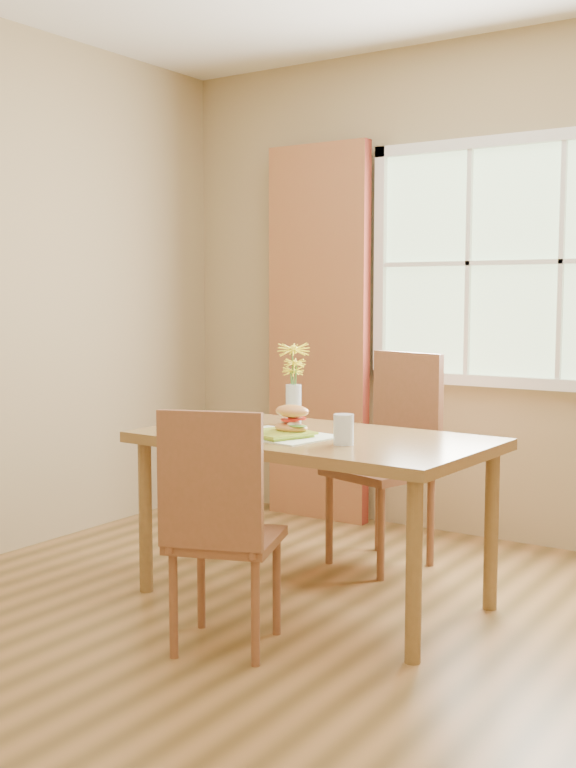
% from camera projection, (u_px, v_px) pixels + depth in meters
% --- Properties ---
extents(room, '(4.24, 3.84, 2.74)m').
position_uv_depth(room, '(331.00, 290.00, 3.16)').
color(room, olive).
rests_on(room, ground).
extents(window, '(1.62, 0.06, 1.32)m').
position_uv_depth(window, '(514.00, 262.00, 4.70)').
color(window, '#B4D9A4').
rests_on(window, room).
extents(curtain_left, '(0.65, 0.08, 2.20)m').
position_uv_depth(curtain_left, '(318.00, 334.00, 5.29)').
color(curtain_left, maroon).
rests_on(curtain_left, room).
extents(dining_table, '(1.53, 0.90, 0.73)m').
position_uv_depth(dining_table, '(314.00, 452.00, 3.87)').
color(dining_table, brown).
rests_on(dining_table, room).
extents(chair_near, '(0.49, 0.49, 0.93)m').
position_uv_depth(chair_near, '(220.00, 520.00, 3.29)').
color(chair_near, brown).
rests_on(chair_near, room).
extents(chair_far, '(0.54, 0.54, 1.05)m').
position_uv_depth(chair_far, '(393.00, 448.00, 4.45)').
color(chair_far, brown).
rests_on(chair_far, room).
extents(placemat, '(0.50, 0.40, 0.01)m').
position_uv_depth(placemat, '(279.00, 435.00, 3.83)').
color(placemat, '#EBF2CD').
rests_on(placemat, dining_table).
extents(plate, '(0.30, 0.30, 0.01)m').
position_uv_depth(plate, '(280.00, 435.00, 3.79)').
color(plate, '#AED735').
rests_on(plate, placemat).
extents(croissant_sandwich, '(0.17, 0.12, 0.12)m').
position_uv_depth(croissant_sandwich, '(292.00, 419.00, 3.81)').
color(croissant_sandwich, '#DC844B').
rests_on(croissant_sandwich, plate).
extents(water_glass, '(0.08, 0.08, 0.12)m').
position_uv_depth(water_glass, '(344.00, 430.00, 3.61)').
color(water_glass, silver).
rests_on(water_glass, dining_table).
extents(flower_vase, '(0.15, 0.15, 0.38)m').
position_uv_depth(flower_vase, '(294.00, 375.00, 4.18)').
color(flower_vase, silver).
rests_on(flower_vase, dining_table).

